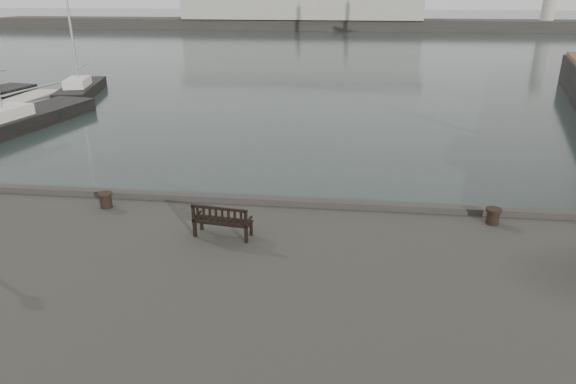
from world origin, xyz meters
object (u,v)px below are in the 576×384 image
(bollard_right, at_px, (493,216))
(yacht_d, at_px, (82,92))
(bollard_left, at_px, (106,200))
(bench, at_px, (223,227))
(yacht_c, at_px, (13,126))

(bollard_right, xyz_separation_m, yacht_d, (-24.02, 23.26, -1.55))
(bollard_right, relative_size, yacht_d, 0.04)
(bollard_left, bearing_deg, yacht_d, 119.37)
(bench, distance_m, bollard_left, 4.06)
(bench, xyz_separation_m, bollard_left, (-3.80, 1.42, -0.05))
(bench, bearing_deg, bollard_left, 166.80)
(bollard_left, distance_m, yacht_c, 18.04)
(yacht_c, bearing_deg, bench, -33.87)
(bench, relative_size, bollard_right, 3.49)
(bollard_right, height_order, yacht_c, yacht_c)
(bollard_left, xyz_separation_m, yacht_c, (-12.03, 13.36, -1.54))
(bollard_right, xyz_separation_m, yacht_c, (-22.85, 13.16, -1.54))
(bollard_left, xyz_separation_m, yacht_d, (-13.20, 23.46, -1.55))
(bollard_right, distance_m, yacht_d, 33.47)
(yacht_c, distance_m, yacht_d, 10.16)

